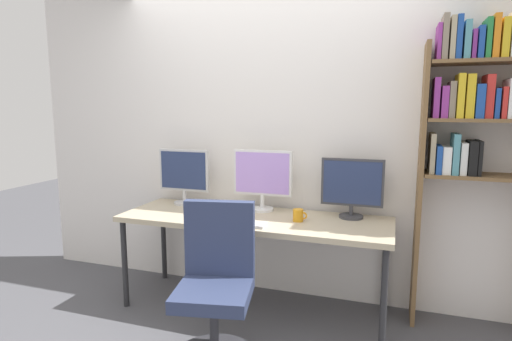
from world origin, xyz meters
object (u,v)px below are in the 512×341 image
object	(u,v)px
monitor_right	(352,186)
monitor_center	(262,177)
office_chair	(216,299)
coffee_mug	(298,215)
computer_mouse	(202,218)
bookshelf	(480,122)
keyboard_main	(243,224)
desk	(254,224)
monitor_left	(184,174)

from	to	relation	value
monitor_right	monitor_center	bearing A→B (deg)	180.00
office_chair	coffee_mug	xyz separation A→B (m)	(0.35, 0.70, 0.38)
computer_mouse	coffee_mug	xyz separation A→B (m)	(0.68, 0.20, 0.03)
bookshelf	monitor_right	bearing A→B (deg)	-178.79
monitor_right	keyboard_main	bearing A→B (deg)	-147.83
desk	coffee_mug	bearing A→B (deg)	-1.92
monitor_center	monitor_right	world-z (taller)	monitor_center
office_chair	monitor_center	size ratio (longest dim) A/B	2.03
monitor_center	computer_mouse	xyz separation A→B (m)	(-0.33, -0.42, -0.26)
monitor_right	keyboard_main	world-z (taller)	monitor_right
office_chair	computer_mouse	bearing A→B (deg)	123.13
desk	keyboard_main	size ratio (longest dim) A/B	6.28
monitor_left	coffee_mug	bearing A→B (deg)	-12.02
desk	coffee_mug	distance (m)	0.36
desk	monitor_right	bearing A→B (deg)	16.80
desk	computer_mouse	size ratio (longest dim) A/B	21.32
monitor_right	coffee_mug	bearing A→B (deg)	-147.73
office_chair	coffee_mug	distance (m)	0.87
monitor_left	keyboard_main	xyz separation A→B (m)	(0.70, -0.44, -0.25)
desk	monitor_left	size ratio (longest dim) A/B	4.35
keyboard_main	computer_mouse	size ratio (longest dim) A/B	3.40
office_chair	keyboard_main	bearing A→B (deg)	89.74
keyboard_main	computer_mouse	bearing A→B (deg)	176.42
keyboard_main	office_chair	bearing A→B (deg)	-90.26
monitor_right	coffee_mug	xyz separation A→B (m)	(-0.35, -0.22, -0.20)
office_chair	keyboard_main	distance (m)	0.60
monitor_right	computer_mouse	distance (m)	1.14
monitor_left	monitor_right	world-z (taller)	monitor_left
keyboard_main	bookshelf	bearing A→B (deg)	16.74
keyboard_main	monitor_left	bearing A→B (deg)	147.83
coffee_mug	keyboard_main	bearing A→B (deg)	-147.93
coffee_mug	computer_mouse	bearing A→B (deg)	-163.81
monitor_left	monitor_right	size ratio (longest dim) A/B	1.02
office_chair	monitor_left	size ratio (longest dim) A/B	2.11
monitor_right	desk	bearing A→B (deg)	-163.20
monitor_left	keyboard_main	size ratio (longest dim) A/B	1.44
monitor_left	desk	bearing A→B (deg)	-16.80
monitor_left	coffee_mug	world-z (taller)	monitor_left
bookshelf	coffee_mug	distance (m)	1.39
computer_mouse	monitor_left	bearing A→B (deg)	131.35
bookshelf	monitor_right	xyz separation A→B (m)	(-0.83, -0.02, -0.49)
office_chair	computer_mouse	distance (m)	0.70
coffee_mug	monitor_right	bearing A→B (deg)	32.27
monitor_center	desk	bearing A→B (deg)	-90.00
bookshelf	coffee_mug	world-z (taller)	bookshelf
desk	office_chair	bearing A→B (deg)	-90.18
keyboard_main	coffee_mug	distance (m)	0.41
bookshelf	coffee_mug	xyz separation A→B (m)	(-1.18, -0.24, -0.68)
coffee_mug	monitor_center	bearing A→B (deg)	147.27
monitor_left	computer_mouse	distance (m)	0.61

